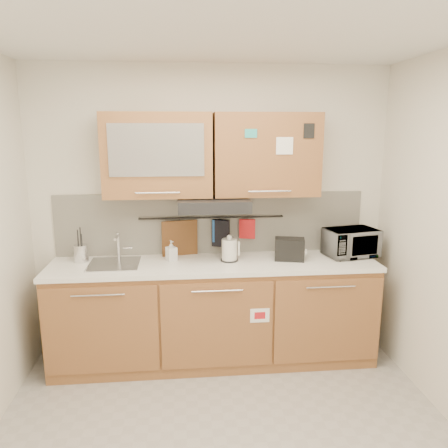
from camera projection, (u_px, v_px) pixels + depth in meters
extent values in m
plane|color=white|center=(230.00, 19.00, 2.25)|extent=(3.20, 3.20, 0.00)
plane|color=silver|center=(211.00, 212.00, 3.99)|extent=(3.20, 0.00, 3.20)
cube|color=#AF6B3E|center=(214.00, 313.00, 3.88)|extent=(2.80, 0.60, 0.88)
cube|color=black|center=(214.00, 353.00, 3.96)|extent=(2.80, 0.54, 0.10)
cube|color=#985D36|center=(101.00, 331.00, 3.48)|extent=(0.91, 0.02, 0.74)
cylinder|color=silver|center=(98.00, 295.00, 3.39)|extent=(0.41, 0.01, 0.01)
cube|color=#985D36|center=(217.00, 326.00, 3.57)|extent=(0.91, 0.02, 0.74)
cylinder|color=silver|center=(217.00, 291.00, 3.48)|extent=(0.41, 0.01, 0.01)
cube|color=#985D36|center=(328.00, 321.00, 3.66)|extent=(0.91, 0.02, 0.74)
cylinder|color=silver|center=(331.00, 287.00, 3.57)|extent=(0.41, 0.01, 0.01)
cube|color=white|center=(214.00, 264.00, 3.77)|extent=(2.82, 0.62, 0.04)
cube|color=silver|center=(212.00, 223.00, 4.00)|extent=(2.80, 0.02, 0.56)
cube|color=#AF6B3E|center=(158.00, 155.00, 3.66)|extent=(0.90, 0.35, 0.70)
cube|color=silver|center=(156.00, 150.00, 3.47)|extent=(0.76, 0.02, 0.42)
cube|color=#985D36|center=(266.00, 155.00, 3.75)|extent=(0.90, 0.35, 0.70)
cube|color=white|center=(285.00, 146.00, 3.57)|extent=(0.14, 0.00, 0.14)
cube|color=black|center=(213.00, 204.00, 3.72)|extent=(0.60, 0.46, 0.10)
cube|color=silver|center=(114.00, 265.00, 3.70)|extent=(0.42, 0.40, 0.03)
cylinder|color=silver|center=(118.00, 246.00, 3.83)|extent=(0.03, 0.03, 0.24)
cylinder|color=silver|center=(117.00, 237.00, 3.73)|extent=(0.02, 0.18, 0.02)
cylinder|color=black|center=(212.00, 218.00, 3.95)|extent=(1.30, 0.02, 0.02)
cylinder|color=silver|center=(81.00, 253.00, 3.76)|extent=(0.13, 0.13, 0.15)
cylinder|color=black|center=(79.00, 246.00, 3.76)|extent=(0.01, 0.01, 0.28)
cylinder|color=black|center=(82.00, 248.00, 3.74)|extent=(0.01, 0.01, 0.25)
cylinder|color=black|center=(81.00, 244.00, 3.77)|extent=(0.01, 0.01, 0.30)
cylinder|color=black|center=(79.00, 250.00, 3.74)|extent=(0.01, 0.01, 0.22)
cylinder|color=silver|center=(229.00, 250.00, 3.78)|extent=(0.16, 0.16, 0.19)
sphere|color=silver|center=(229.00, 237.00, 3.76)|extent=(0.04, 0.04, 0.04)
cube|color=silver|center=(238.00, 248.00, 3.81)|extent=(0.02, 0.03, 0.12)
cylinder|color=black|center=(229.00, 260.00, 3.80)|extent=(0.15, 0.15, 0.01)
cube|color=black|center=(290.00, 249.00, 3.81)|extent=(0.28, 0.20, 0.19)
cube|color=black|center=(285.00, 239.00, 3.80)|extent=(0.09, 0.12, 0.01)
cube|color=black|center=(295.00, 240.00, 3.79)|extent=(0.09, 0.12, 0.01)
imported|color=#999999|center=(351.00, 243.00, 3.93)|extent=(0.50, 0.39, 0.25)
imported|color=#999999|center=(171.00, 251.00, 3.79)|extent=(0.11, 0.11, 0.18)
cube|color=brown|center=(180.00, 242.00, 3.95)|extent=(0.32, 0.09, 0.40)
cube|color=#22519C|center=(219.00, 231.00, 3.97)|extent=(0.13, 0.07, 0.21)
cube|color=black|center=(221.00, 233.00, 3.97)|extent=(0.16, 0.10, 0.25)
cube|color=red|center=(247.00, 229.00, 3.99)|extent=(0.15, 0.05, 0.18)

